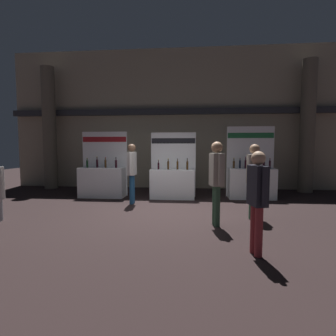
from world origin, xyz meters
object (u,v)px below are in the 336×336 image
(visitor_1, at_px, (217,176))
(visitor_2, at_px, (257,195))
(visitor_0, at_px, (132,168))
(visitor_4, at_px, (254,175))
(exhibitor_booth_1, at_px, (173,181))
(exhibitor_booth_2, at_px, (251,180))
(exhibitor_booth_0, at_px, (103,180))

(visitor_1, height_order, visitor_2, visitor_1)
(visitor_1, bearing_deg, visitor_0, 34.54)
(visitor_1, relative_size, visitor_4, 1.03)
(visitor_1, height_order, visitor_4, visitor_1)
(visitor_4, bearing_deg, exhibitor_booth_1, -92.65)
(exhibitor_booth_2, distance_m, visitor_1, 3.59)
(visitor_0, bearing_deg, visitor_4, 67.26)
(exhibitor_booth_2, xyz_separation_m, visitor_0, (-3.82, -1.16, 0.47))
(visitor_2, height_order, visitor_4, visitor_4)
(exhibitor_booth_1, xyz_separation_m, visitor_1, (1.18, -3.03, 0.52))
(exhibitor_booth_1, bearing_deg, exhibitor_booth_0, -179.90)
(visitor_2, bearing_deg, visitor_1, 5.82)
(visitor_1, bearing_deg, exhibitor_booth_0, 35.98)
(exhibitor_booth_1, relative_size, exhibitor_booth_2, 0.92)
(exhibitor_booth_1, height_order, visitor_0, exhibitor_booth_1)
(exhibitor_booth_1, relative_size, visitor_0, 1.22)
(visitor_0, bearing_deg, exhibitor_booth_1, 129.33)
(visitor_4, bearing_deg, exhibitor_booth_0, -72.01)
(exhibitor_booth_2, bearing_deg, visitor_0, -163.06)
(exhibitor_booth_1, height_order, visitor_2, exhibitor_booth_1)
(exhibitor_booth_2, bearing_deg, visitor_4, -101.41)
(exhibitor_booth_2, xyz_separation_m, visitor_1, (-1.47, -3.24, 0.48))
(exhibitor_booth_0, distance_m, visitor_4, 5.16)
(exhibitor_booth_1, bearing_deg, visitor_2, -69.75)
(visitor_1, distance_m, visitor_4, 1.17)
(visitor_0, xyz_separation_m, visitor_4, (3.31, -1.39, -0.03))
(exhibitor_booth_1, bearing_deg, exhibitor_booth_2, 4.41)
(exhibitor_booth_1, height_order, exhibitor_booth_2, exhibitor_booth_2)
(exhibitor_booth_2, bearing_deg, visitor_1, -114.38)
(exhibitor_booth_1, relative_size, visitor_1, 1.21)
(exhibitor_booth_2, height_order, visitor_0, exhibitor_booth_2)
(exhibitor_booth_1, bearing_deg, visitor_0, -140.73)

